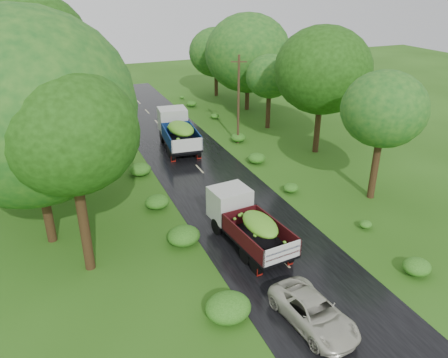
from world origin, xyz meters
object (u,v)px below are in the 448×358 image
truck_near (246,221)px  truck_far (177,129)px  utility_pole (238,99)px  car (313,312)px

truck_near → truck_far: bearing=80.4°
truck_far → utility_pole: size_ratio=0.93×
car → utility_pole: 21.35m
truck_far → truck_near: bearing=-88.0°
utility_pole → truck_far: bearing=-167.4°
truck_far → utility_pole: (4.93, -0.86, 2.15)m
car → utility_pole: (5.87, 20.29, 3.11)m
truck_near → truck_far: size_ratio=0.89×
truck_near → truck_far: 14.89m
truck_far → utility_pole: bearing=-4.4°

